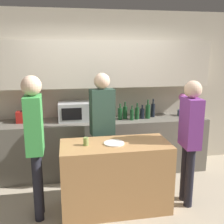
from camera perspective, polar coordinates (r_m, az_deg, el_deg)
The scene contains 19 objects.
ground_plane at distance 3.47m, azimuth 0.78°, elevation -22.61°, with size 14.00×14.00×0.00m, color #BCAD93.
back_wall at distance 4.49m, azimuth -3.15°, elevation 6.78°, with size 6.40×0.40×2.70m.
back_counter at distance 4.48m, azimuth -2.55°, elevation -7.44°, with size 3.60×0.62×0.92m.
kitchen_island at distance 3.49m, azimuth 0.73°, elevation -13.77°, with size 1.38×0.63×0.89m.
microwave at distance 4.33m, azimuth -8.16°, elevation 0.15°, with size 0.52×0.39×0.30m.
toaster at distance 4.40m, azimuth -18.40°, elevation -1.00°, with size 0.26×0.16×0.18m.
potted_plant at distance 4.76m, azimuth 14.97°, elevation 1.58°, with size 0.14×0.14×0.40m.
bottle_0 at distance 4.34m, azimuth 1.77°, elevation -0.34°, with size 0.08×0.08×0.27m.
bottle_1 at distance 4.41m, azimuth 2.85°, elevation -0.04°, with size 0.07×0.07×0.29m.
bottle_2 at distance 4.32m, azimuth 4.35°, elevation -0.54°, with size 0.06×0.06×0.25m.
bottle_3 at distance 4.39m, azimuth 5.47°, elevation -0.22°, with size 0.07×0.07×0.27m.
bottle_4 at distance 4.44m, azimuth 6.58°, elevation -0.29°, with size 0.07×0.07×0.23m.
bottle_5 at distance 4.46m, azimuth 7.79°, elevation 0.17°, with size 0.08×0.08×0.32m.
bottle_6 at distance 4.58m, azimuth 8.89°, elevation 0.44°, with size 0.07×0.07×0.31m.
plate_on_island at distance 3.30m, azimuth 0.45°, elevation -6.80°, with size 0.26×0.26×0.01m.
cup_0 at distance 3.25m, azimuth -5.70°, elevation -6.40°, with size 0.06×0.06×0.10m.
person_left at distance 3.21m, azimuth -16.48°, elevation -4.94°, with size 0.23×0.34×1.76m.
person_center at distance 3.54m, azimuth 16.62°, elevation -4.38°, with size 0.22×0.35×1.67m.
person_right at distance 3.80m, azimuth -2.13°, elevation -1.98°, with size 0.36×0.24×1.73m.
Camera 1 is at (-0.53, -2.77, 2.02)m, focal length 42.00 mm.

